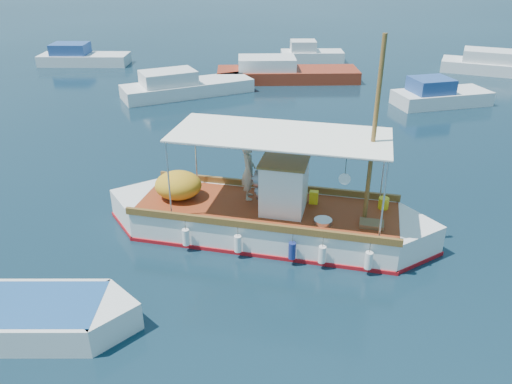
{
  "coord_description": "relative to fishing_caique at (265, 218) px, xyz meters",
  "views": [
    {
      "loc": [
        -0.76,
        -13.47,
        8.52
      ],
      "look_at": [
        -0.96,
        0.0,
        1.73
      ],
      "focal_mm": 35.0,
      "sensor_mm": 36.0,
      "label": 1
    }
  ],
  "objects": [
    {
      "name": "bg_boat_n",
      "position": [
        1.29,
        19.95,
        -0.09
      ],
      "size": [
        9.6,
        3.22,
        1.8
      ],
      "rotation": [
        0.0,
        0.0,
        0.04
      ],
      "color": "maroon",
      "rests_on": "ground"
    },
    {
      "name": "bg_boat_far_n",
      "position": [
        3.63,
        26.18,
        -0.09
      ],
      "size": [
        4.9,
        2.14,
        1.8
      ],
      "rotation": [
        0.0,
        0.0,
        0.03
      ],
      "color": "silver",
      "rests_on": "ground"
    },
    {
      "name": "bg_boat_nw",
      "position": [
        -4.94,
        16.26,
        -0.09
      ],
      "size": [
        8.18,
        5.68,
        1.8
      ],
      "rotation": [
        0.0,
        0.0,
        0.46
      ],
      "color": "silver",
      "rests_on": "ground"
    },
    {
      "name": "bg_boat_far_w",
      "position": [
        -14.02,
        24.71,
        -0.09
      ],
      "size": [
        6.66,
        2.31,
        1.8
      ],
      "rotation": [
        0.0,
        0.0,
        -0.0
      ],
      "color": "silver",
      "rests_on": "ground"
    },
    {
      "name": "bg_boat_e",
      "position": [
        17.2,
        22.12,
        -0.09
      ],
      "size": [
        9.46,
        5.82,
        1.8
      ],
      "rotation": [
        0.0,
        0.0,
        -0.38
      ],
      "color": "silver",
      "rests_on": "ground"
    },
    {
      "name": "bg_boat_ne",
      "position": [
        10.11,
        14.46,
        -0.09
      ],
      "size": [
        5.85,
        3.54,
        1.8
      ],
      "rotation": [
        0.0,
        0.0,
        0.26
      ],
      "color": "silver",
      "rests_on": "ground"
    },
    {
      "name": "ground",
      "position": [
        0.69,
        -0.43,
        -0.59
      ],
      "size": [
        160.0,
        160.0,
        0.0
      ],
      "primitive_type": "plane",
      "color": "black",
      "rests_on": "ground"
    },
    {
      "name": "fishing_caique",
      "position": [
        0.0,
        0.0,
        0.0
      ],
      "size": [
        10.64,
        4.59,
        6.64
      ],
      "rotation": [
        0.0,
        0.0,
        -0.21
      ],
      "color": "white",
      "rests_on": "ground"
    }
  ]
}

